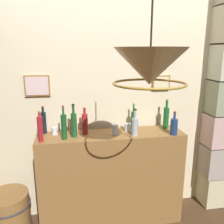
{
  "coord_description": "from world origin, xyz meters",
  "views": [
    {
      "loc": [
        -0.4,
        -1.53,
        1.91
      ],
      "look_at": [
        0.0,
        0.78,
        1.3
      ],
      "focal_mm": 38.36,
      "sensor_mm": 36.0,
      "label": 1
    }
  ],
  "objects_px": {
    "liquor_bottle_vermouth": "(40,129)",
    "glass_tumbler_shot": "(115,129)",
    "liquor_bottle_amaro": "(74,124)",
    "glass_tumbler_highball": "(128,127)",
    "liquor_bottle_gin": "(64,126)",
    "liquor_bottle_mezcal": "(44,122)",
    "liquor_bottle_sherry": "(74,126)",
    "glass_tumbler_rocks": "(55,131)",
    "liquor_bottle_port": "(135,126)",
    "pendant_lamp": "(150,67)",
    "liquor_bottle_rye": "(174,126)",
    "liquor_bottle_brandy": "(85,123)",
    "wooden_barrel": "(9,216)",
    "liquor_bottle_tequila": "(133,120)",
    "liquor_bottle_bourbon": "(166,117)"
  },
  "relations": [
    {
      "from": "liquor_bottle_amaro",
      "to": "wooden_barrel",
      "type": "height_order",
      "value": "liquor_bottle_amaro"
    },
    {
      "from": "glass_tumbler_highball",
      "to": "liquor_bottle_amaro",
      "type": "bearing_deg",
      "value": -172.57
    },
    {
      "from": "liquor_bottle_mezcal",
      "to": "glass_tumbler_highball",
      "type": "xyz_separation_m",
      "value": [
        0.89,
        -0.09,
        -0.08
      ]
    },
    {
      "from": "liquor_bottle_sherry",
      "to": "liquor_bottle_mezcal",
      "type": "height_order",
      "value": "liquor_bottle_mezcal"
    },
    {
      "from": "liquor_bottle_sherry",
      "to": "glass_tumbler_rocks",
      "type": "height_order",
      "value": "liquor_bottle_sherry"
    },
    {
      "from": "liquor_bottle_amaro",
      "to": "liquor_bottle_rye",
      "type": "distance_m",
      "value": 1.03
    },
    {
      "from": "liquor_bottle_gin",
      "to": "liquor_bottle_vermouth",
      "type": "height_order",
      "value": "liquor_bottle_gin"
    },
    {
      "from": "liquor_bottle_brandy",
      "to": "pendant_lamp",
      "type": "bearing_deg",
      "value": -68.46
    },
    {
      "from": "liquor_bottle_bourbon",
      "to": "liquor_bottle_mezcal",
      "type": "bearing_deg",
      "value": 177.73
    },
    {
      "from": "glass_tumbler_rocks",
      "to": "liquor_bottle_amaro",
      "type": "bearing_deg",
      "value": -27.92
    },
    {
      "from": "liquor_bottle_port",
      "to": "liquor_bottle_tequila",
      "type": "bearing_deg",
      "value": 79.13
    },
    {
      "from": "liquor_bottle_amaro",
      "to": "glass_tumbler_shot",
      "type": "height_order",
      "value": "liquor_bottle_amaro"
    },
    {
      "from": "glass_tumbler_highball",
      "to": "liquor_bottle_brandy",
      "type": "bearing_deg",
      "value": -179.66
    },
    {
      "from": "liquor_bottle_bourbon",
      "to": "wooden_barrel",
      "type": "xyz_separation_m",
      "value": [
        -1.72,
        -0.19,
        -0.93
      ]
    },
    {
      "from": "glass_tumbler_shot",
      "to": "wooden_barrel",
      "type": "xyz_separation_m",
      "value": [
        -1.12,
        -0.08,
        -0.85
      ]
    },
    {
      "from": "liquor_bottle_bourbon",
      "to": "liquor_bottle_brandy",
      "type": "bearing_deg",
      "value": -177.75
    },
    {
      "from": "liquor_bottle_tequila",
      "to": "pendant_lamp",
      "type": "bearing_deg",
      "value": -99.7
    },
    {
      "from": "liquor_bottle_tequila",
      "to": "pendant_lamp",
      "type": "distance_m",
      "value": 1.21
    },
    {
      "from": "pendant_lamp",
      "to": "wooden_barrel",
      "type": "distance_m",
      "value": 2.1
    },
    {
      "from": "liquor_bottle_vermouth",
      "to": "wooden_barrel",
      "type": "xyz_separation_m",
      "value": [
        -0.37,
        0.0,
        -0.93
      ]
    },
    {
      "from": "liquor_bottle_amaro",
      "to": "glass_tumbler_highball",
      "type": "height_order",
      "value": "liquor_bottle_amaro"
    },
    {
      "from": "liquor_bottle_port",
      "to": "glass_tumbler_rocks",
      "type": "xyz_separation_m",
      "value": [
        -0.82,
        0.18,
        -0.07
      ]
    },
    {
      "from": "liquor_bottle_vermouth",
      "to": "pendant_lamp",
      "type": "relative_size",
      "value": 0.47
    },
    {
      "from": "liquor_bottle_rye",
      "to": "liquor_bottle_tequila",
      "type": "bearing_deg",
      "value": 146.01
    },
    {
      "from": "liquor_bottle_port",
      "to": "liquor_bottle_mezcal",
      "type": "xyz_separation_m",
      "value": [
        -0.93,
        0.23,
        0.02
      ]
    },
    {
      "from": "liquor_bottle_port",
      "to": "wooden_barrel",
      "type": "relative_size",
      "value": 0.55
    },
    {
      "from": "liquor_bottle_rye",
      "to": "pendant_lamp",
      "type": "bearing_deg",
      "value": -125.6
    },
    {
      "from": "liquor_bottle_brandy",
      "to": "glass_tumbler_shot",
      "type": "relative_size",
      "value": 2.58
    },
    {
      "from": "glass_tumbler_shot",
      "to": "liquor_bottle_vermouth",
      "type": "bearing_deg",
      "value": -173.65
    },
    {
      "from": "liquor_bottle_gin",
      "to": "pendant_lamp",
      "type": "distance_m",
      "value": 1.18
    },
    {
      "from": "pendant_lamp",
      "to": "wooden_barrel",
      "type": "xyz_separation_m",
      "value": [
        -1.18,
        0.79,
        -1.55
      ]
    },
    {
      "from": "liquor_bottle_sherry",
      "to": "pendant_lamp",
      "type": "distance_m",
      "value": 1.28
    },
    {
      "from": "liquor_bottle_mezcal",
      "to": "glass_tumbler_rocks",
      "type": "height_order",
      "value": "liquor_bottle_mezcal"
    },
    {
      "from": "liquor_bottle_mezcal",
      "to": "liquor_bottle_sherry",
      "type": "bearing_deg",
      "value": -8.8
    },
    {
      "from": "liquor_bottle_sherry",
      "to": "liquor_bottle_gin",
      "type": "bearing_deg",
      "value": -120.16
    },
    {
      "from": "glass_tumbler_shot",
      "to": "liquor_bottle_gin",
      "type": "bearing_deg",
      "value": -174.68
    },
    {
      "from": "liquor_bottle_port",
      "to": "liquor_bottle_mezcal",
      "type": "distance_m",
      "value": 0.96
    },
    {
      "from": "glass_tumbler_highball",
      "to": "liquor_bottle_tequila",
      "type": "bearing_deg",
      "value": 38.76
    },
    {
      "from": "pendant_lamp",
      "to": "liquor_bottle_amaro",
      "type": "bearing_deg",
      "value": 119.25
    },
    {
      "from": "liquor_bottle_tequila",
      "to": "liquor_bottle_bourbon",
      "type": "height_order",
      "value": "liquor_bottle_bourbon"
    },
    {
      "from": "glass_tumbler_shot",
      "to": "liquor_bottle_tequila",
      "type": "bearing_deg",
      "value": 30.58
    },
    {
      "from": "liquor_bottle_rye",
      "to": "glass_tumbler_rocks",
      "type": "distance_m",
      "value": 1.25
    },
    {
      "from": "liquor_bottle_gin",
      "to": "liquor_bottle_port",
      "type": "xyz_separation_m",
      "value": [
        0.71,
        -0.02,
        -0.03
      ]
    },
    {
      "from": "liquor_bottle_tequila",
      "to": "glass_tumbler_shot",
      "type": "relative_size",
      "value": 2.72
    },
    {
      "from": "liquor_bottle_rye",
      "to": "liquor_bottle_brandy",
      "type": "bearing_deg",
      "value": 168.66
    },
    {
      "from": "liquor_bottle_gin",
      "to": "liquor_bottle_brandy",
      "type": "distance_m",
      "value": 0.24
    },
    {
      "from": "liquor_bottle_tequila",
      "to": "pendant_lamp",
      "type": "height_order",
      "value": "pendant_lamp"
    },
    {
      "from": "glass_tumbler_rocks",
      "to": "glass_tumbler_shot",
      "type": "bearing_deg",
      "value": -9.7
    },
    {
      "from": "liquor_bottle_brandy",
      "to": "glass_tumbler_highball",
      "type": "distance_m",
      "value": 0.47
    },
    {
      "from": "liquor_bottle_vermouth",
      "to": "glass_tumbler_shot",
      "type": "xyz_separation_m",
      "value": [
        0.74,
        0.08,
        -0.08
      ]
    }
  ]
}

